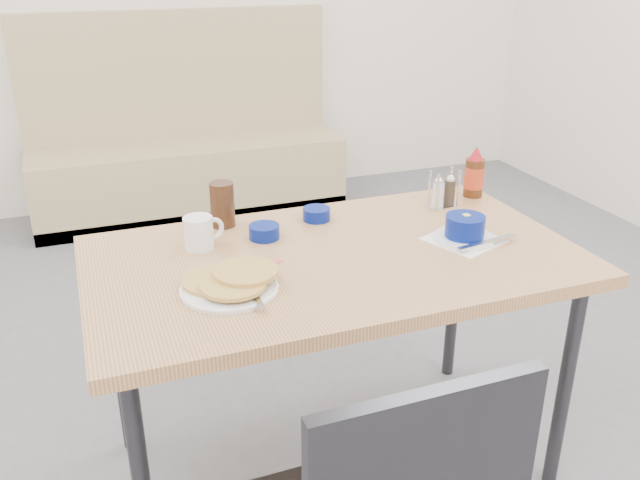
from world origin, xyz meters
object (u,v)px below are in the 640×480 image
object	(u,v)px
grits_setting	(465,230)
amber_tumbler	(222,204)
butter_bowl	(317,214)
syrup_bottle	(474,175)
booth_bench	(187,156)
coffee_mug	(200,232)
creamer_bowl	(264,232)
condiment_caddy	(444,194)
pancake_plate	(230,284)
dining_table	(334,274)

from	to	relation	value
grits_setting	amber_tumbler	size ratio (longest dim) A/B	1.90
butter_bowl	syrup_bottle	world-z (taller)	syrup_bottle
booth_bench	coffee_mug	xyz separation A→B (m)	(-0.35, -2.35, 0.46)
grits_setting	creamer_bowl	xyz separation A→B (m)	(-0.56, 0.23, -0.01)
creamer_bowl	butter_bowl	distance (m)	0.22
butter_bowl	syrup_bottle	bearing A→B (deg)	2.04
creamer_bowl	amber_tumbler	size ratio (longest dim) A/B	0.65
coffee_mug	condiment_caddy	distance (m)	0.84
pancake_plate	grits_setting	size ratio (longest dim) A/B	1.01
booth_bench	dining_table	xyz separation A→B (m)	(0.00, -2.53, 0.35)
butter_bowl	condiment_caddy	distance (m)	0.45
grits_setting	condiment_caddy	bearing A→B (deg)	72.59
creamer_bowl	amber_tumbler	xyz separation A→B (m)	(-0.09, 0.14, 0.05)
pancake_plate	amber_tumbler	size ratio (longest dim) A/B	1.93
syrup_bottle	creamer_bowl	bearing A→B (deg)	-172.37
pancake_plate	coffee_mug	size ratio (longest dim) A/B	2.20
amber_tumbler	condiment_caddy	size ratio (longest dim) A/B	1.11
dining_table	amber_tumbler	bearing A→B (deg)	127.45
coffee_mug	booth_bench	bearing A→B (deg)	81.51
coffee_mug	condiment_caddy	bearing A→B (deg)	3.73
coffee_mug	grits_setting	bearing A→B (deg)	-16.61
dining_table	condiment_caddy	world-z (taller)	condiment_caddy
grits_setting	booth_bench	bearing A→B (deg)	98.84
coffee_mug	creamer_bowl	bearing A→B (deg)	1.14
pancake_plate	creamer_bowl	distance (m)	0.34
booth_bench	condiment_caddy	xyz separation A→B (m)	(0.49, -2.30, 0.46)
coffee_mug	amber_tumbler	xyz separation A→B (m)	(0.10, 0.15, 0.02)
coffee_mug	syrup_bottle	xyz separation A→B (m)	(0.99, 0.11, 0.03)
pancake_plate	grits_setting	xyz separation A→B (m)	(0.73, 0.07, 0.02)
coffee_mug	syrup_bottle	distance (m)	1.00
booth_bench	pancake_plate	size ratio (longest dim) A/B	6.94
booth_bench	butter_bowl	world-z (taller)	booth_bench
booth_bench	creamer_bowl	distance (m)	2.39
butter_bowl	creamer_bowl	bearing A→B (deg)	-156.85
grits_setting	pancake_plate	bearing A→B (deg)	-174.88
pancake_plate	creamer_bowl	xyz separation A→B (m)	(0.18, 0.29, 0.00)
booth_bench	syrup_bottle	bearing A→B (deg)	-74.08
booth_bench	syrup_bottle	distance (m)	2.38
dining_table	syrup_bottle	bearing A→B (deg)	24.45
booth_bench	coffee_mug	world-z (taller)	booth_bench
butter_bowl	amber_tumbler	world-z (taller)	amber_tumbler
booth_bench	creamer_bowl	bearing A→B (deg)	-93.81
dining_table	butter_bowl	size ratio (longest dim) A/B	15.75
condiment_caddy	syrup_bottle	bearing A→B (deg)	12.59
booth_bench	amber_tumbler	bearing A→B (deg)	-96.46
grits_setting	syrup_bottle	world-z (taller)	syrup_bottle
syrup_bottle	pancake_plate	bearing A→B (deg)	-157.59
creamer_bowl	grits_setting	bearing A→B (deg)	-22.26
pancake_plate	butter_bowl	bearing A→B (deg)	45.34
dining_table	pancake_plate	xyz separation A→B (m)	(-0.33, -0.11, 0.08)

